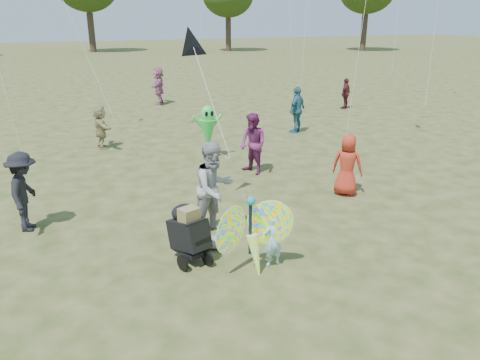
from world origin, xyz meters
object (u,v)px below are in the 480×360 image
(adult_man, at_px, (214,189))
(alien_kite, at_px, (208,129))
(crowd_c, at_px, (297,110))
(child_girl, at_px, (273,240))
(crowd_b, at_px, (24,192))
(crowd_j, at_px, (159,86))
(crowd_h, at_px, (346,94))
(jogging_stroller, at_px, (188,230))
(crowd_a, at_px, (347,165))
(butterfly_kite, at_px, (252,236))
(crowd_e, at_px, (253,144))
(crowd_d, at_px, (101,127))

(adult_man, bearing_deg, alien_kite, 53.00)
(crowd_c, height_order, alien_kite, crowd_c)
(child_girl, xyz_separation_m, crowd_b, (-4.26, 3.42, 0.36))
(child_girl, bearing_deg, crowd_j, -99.37)
(crowd_c, height_order, crowd_j, crowd_j)
(crowd_h, relative_size, crowd_j, 0.79)
(alien_kite, bearing_deg, crowd_b, -145.77)
(crowd_c, bearing_deg, jogging_stroller, 17.95)
(adult_man, distance_m, crowd_a, 4.03)
(child_girl, relative_size, crowd_j, 0.55)
(crowd_b, distance_m, alien_kite, 6.49)
(crowd_j, bearing_deg, adult_man, 10.77)
(crowd_c, relative_size, butterfly_kite, 1.04)
(child_girl, relative_size, jogging_stroller, 0.91)
(crowd_b, height_order, crowd_h, crowd_b)
(crowd_j, bearing_deg, child_girl, 13.41)
(crowd_j, relative_size, butterfly_kite, 1.09)
(child_girl, distance_m, crowd_j, 17.36)
(crowd_c, bearing_deg, crowd_e, 15.31)
(crowd_h, bearing_deg, adult_man, 12.96)
(jogging_stroller, bearing_deg, crowd_h, 24.91)
(child_girl, bearing_deg, crowd_h, -132.23)
(crowd_d, xyz_separation_m, crowd_j, (3.80, 7.66, 0.19))
(crowd_b, bearing_deg, crowd_d, -8.04)
(crowd_b, bearing_deg, crowd_c, -47.58)
(crowd_h, distance_m, alien_kite, 10.56)
(crowd_b, xyz_separation_m, crowd_d, (2.28, 6.18, -0.12))
(adult_man, distance_m, crowd_h, 15.20)
(adult_man, bearing_deg, crowd_a, -7.38)
(adult_man, distance_m, butterfly_kite, 1.80)
(crowd_c, bearing_deg, crowd_h, -175.57)
(crowd_b, distance_m, crowd_j, 15.12)
(child_girl, distance_m, alien_kite, 7.17)
(crowd_e, distance_m, butterfly_kite, 5.61)
(child_girl, bearing_deg, jogging_stroller, -34.45)
(jogging_stroller, bearing_deg, crowd_j, 58.34)
(alien_kite, bearing_deg, jogging_stroller, -111.71)
(crowd_a, distance_m, crowd_b, 7.69)
(adult_man, bearing_deg, crowd_d, 80.41)
(crowd_h, bearing_deg, alien_kite, -1.18)
(crowd_b, distance_m, jogging_stroller, 3.88)
(crowd_c, relative_size, crowd_e, 1.01)
(crowd_a, relative_size, alien_kite, 0.92)
(adult_man, xyz_separation_m, crowd_c, (6.02, 7.36, -0.10))
(adult_man, bearing_deg, child_girl, -92.28)
(crowd_h, distance_m, crowd_j, 9.54)
(child_girl, relative_size, crowd_h, 0.69)
(child_girl, relative_size, crowd_d, 0.68)
(crowd_e, height_order, crowd_h, crowd_e)
(crowd_d, bearing_deg, crowd_c, -99.20)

